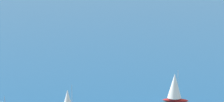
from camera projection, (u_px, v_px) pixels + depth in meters
sailboat_outer_ring_a at (175, 87)px, 167.00m from camera, size 9.15×7.57×12.03m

